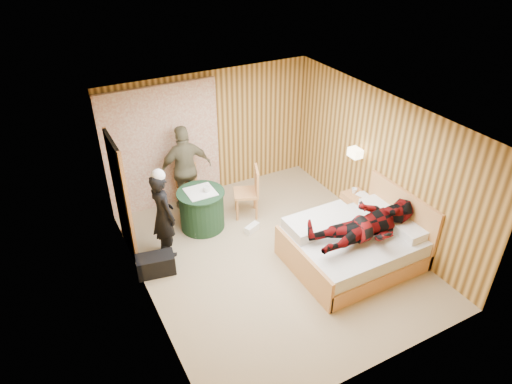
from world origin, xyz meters
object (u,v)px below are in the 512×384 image
bed (353,245)px  man_on_bed (369,218)px  nightstand (357,208)px  woman_standing (163,215)px  wall_lamp (355,153)px  man_at_table (186,169)px  round_table (202,209)px  chair_near (251,188)px  duffel_bag (156,264)px  chair_far (188,185)px

bed → man_on_bed: bearing=-83.4°
nightstand → man_on_bed: bearing=-123.9°
bed → woman_standing: bearing=148.4°
wall_lamp → man_on_bed: (-0.77, -1.36, -0.32)m
wall_lamp → man_on_bed: 1.60m
woman_standing → man_at_table: size_ratio=0.89×
nightstand → round_table: 2.85m
round_table → chair_near: bearing=-3.2°
wall_lamp → chair_near: (-1.67, 0.85, -0.72)m
duffel_bag → man_at_table: man_at_table is taller
nightstand → round_table: round_table is taller
nightstand → chair_far: size_ratio=0.62×
duffel_bag → bed: bearing=-11.8°
bed → chair_near: bearing=113.8°
duffel_bag → man_at_table: size_ratio=0.34×
nightstand → woman_standing: (-3.41, 0.77, 0.48)m
wall_lamp → man_at_table: bearing=148.5°
round_table → duffel_bag: size_ratio=1.44×
man_on_bed → woman_standing: bearing=145.2°
woman_standing → man_on_bed: size_ratio=0.86×
nightstand → chair_near: bearing=145.4°
chair_near → wall_lamp: bearing=85.3°
nightstand → man_on_bed: 1.48m
round_table → man_at_table: (0.00, 0.72, 0.48)m
duffel_bag → man_on_bed: man_on_bed is taller
man_at_table → duffel_bag: bearing=54.9°
chair_far → man_on_bed: (1.86, -2.94, 0.44)m
chair_near → man_at_table: size_ratio=0.58×
woman_standing → man_on_bed: bearing=-137.0°
man_on_bed → chair_near: bearing=112.1°
woman_standing → nightstand: bearing=-115.0°
duffel_bag → man_on_bed: size_ratio=0.33×
bed → wall_lamp: bearing=54.9°
man_on_bed → round_table: bearing=129.5°
bed → man_on_bed: (0.03, -0.23, 0.66)m
bed → man_at_table: size_ratio=1.17×
chair_near → man_on_bed: bearing=44.3°
man_at_table → wall_lamp: bearing=149.8°
woman_standing → round_table: bearing=-75.8°
man_on_bed → nightstand: bearing=56.1°
nightstand → chair_far: bearing=144.3°
chair_far → chair_near: (0.96, -0.73, 0.04)m
bed → chair_far: size_ratio=2.17×
wall_lamp → man_on_bed: bearing=-119.6°
chair_far → man_on_bed: size_ratio=0.53×
wall_lamp → woman_standing: (-3.45, 0.50, -0.53)m
chair_near → round_table: bearing=-71.1°
wall_lamp → bed: size_ratio=0.13×
bed → woman_standing: 3.14m
wall_lamp → nightstand: bearing=-98.8°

